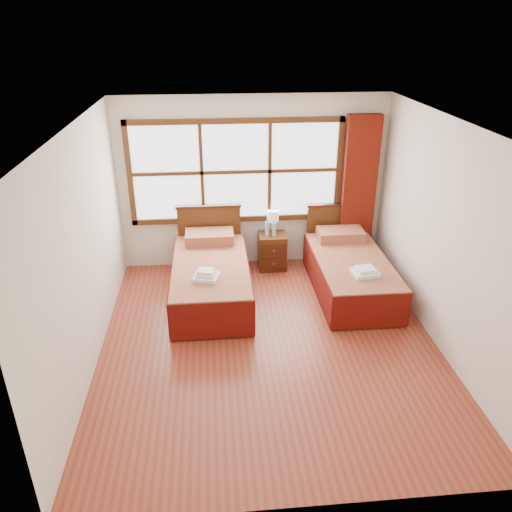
{
  "coord_description": "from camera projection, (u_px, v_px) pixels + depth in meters",
  "views": [
    {
      "loc": [
        -0.62,
        -4.94,
        3.57
      ],
      "look_at": [
        -0.09,
        0.7,
        0.84
      ],
      "focal_mm": 35.0,
      "sensor_mm": 36.0,
      "label": 1
    }
  ],
  "objects": [
    {
      "name": "towels_right",
      "position": [
        365.0,
        272.0,
        6.5
      ],
      "size": [
        0.36,
        0.33,
        0.1
      ],
      "rotation": [
        0.0,
        0.0,
        0.14
      ],
      "color": "white",
      "rests_on": "bed_right"
    },
    {
      "name": "window",
      "position": [
        236.0,
        172.0,
        7.35
      ],
      "size": [
        3.16,
        0.06,
        1.56
      ],
      "color": "white",
      "rests_on": "wall_back"
    },
    {
      "name": "bed_left",
      "position": [
        211.0,
        276.0,
        6.92
      ],
      "size": [
        1.05,
        2.07,
        1.02
      ],
      "color": "#391A0C",
      "rests_on": "floor"
    },
    {
      "name": "bottle_far",
      "position": [
        274.0,
        229.0,
        7.54
      ],
      "size": [
        0.06,
        0.06,
        0.23
      ],
      "color": "#A3BCD2",
      "rests_on": "nightstand"
    },
    {
      "name": "bed_right",
      "position": [
        350.0,
        271.0,
        7.09
      ],
      "size": [
        1.01,
        2.03,
        0.98
      ],
      "color": "#391A0C",
      "rests_on": "floor"
    },
    {
      "name": "nightstand",
      "position": [
        272.0,
        251.0,
        7.73
      ],
      "size": [
        0.42,
        0.42,
        0.56
      ],
      "color": "#4A2810",
      "rests_on": "floor"
    },
    {
      "name": "floor",
      "position": [
        269.0,
        343.0,
        6.04
      ],
      "size": [
        4.5,
        4.5,
        0.0
      ],
      "primitive_type": "plane",
      "color": "brown",
      "rests_on": "ground"
    },
    {
      "name": "wall_back",
      "position": [
        253.0,
        184.0,
        7.49
      ],
      "size": [
        4.0,
        0.0,
        4.0
      ],
      "primitive_type": "plane",
      "rotation": [
        1.57,
        0.0,
        0.0
      ],
      "color": "silver",
      "rests_on": "floor"
    },
    {
      "name": "curtain",
      "position": [
        358.0,
        192.0,
        7.55
      ],
      "size": [
        0.5,
        0.16,
        2.3
      ],
      "primitive_type": "cube",
      "color": "#68150A",
      "rests_on": "wall_back"
    },
    {
      "name": "wall_left",
      "position": [
        84.0,
        252.0,
        5.3
      ],
      "size": [
        0.0,
        4.5,
        4.5
      ],
      "primitive_type": "plane",
      "rotation": [
        1.57,
        0.0,
        1.57
      ],
      "color": "silver",
      "rests_on": "floor"
    },
    {
      "name": "towels_left",
      "position": [
        206.0,
        275.0,
        6.34
      ],
      "size": [
        0.36,
        0.33,
        0.13
      ],
      "rotation": [
        0.0,
        0.0,
        -0.24
      ],
      "color": "white",
      "rests_on": "bed_left"
    },
    {
      "name": "wall_right",
      "position": [
        446.0,
        239.0,
        5.64
      ],
      "size": [
        0.0,
        4.5,
        4.5
      ],
      "primitive_type": "plane",
      "rotation": [
        1.57,
        0.0,
        -1.57
      ],
      "color": "silver",
      "rests_on": "floor"
    },
    {
      "name": "ceiling",
      "position": [
        272.0,
        125.0,
        4.91
      ],
      "size": [
        4.5,
        4.5,
        0.0
      ],
      "primitive_type": "plane",
      "rotation": [
        3.14,
        0.0,
        0.0
      ],
      "color": "white",
      "rests_on": "wall_back"
    },
    {
      "name": "bottle_near",
      "position": [
        267.0,
        228.0,
        7.55
      ],
      "size": [
        0.06,
        0.06,
        0.24
      ],
      "color": "#A3BCD2",
      "rests_on": "nightstand"
    },
    {
      "name": "lamp",
      "position": [
        273.0,
        217.0,
        7.62
      ],
      "size": [
        0.18,
        0.18,
        0.35
      ],
      "color": "#B38239",
      "rests_on": "nightstand"
    }
  ]
}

